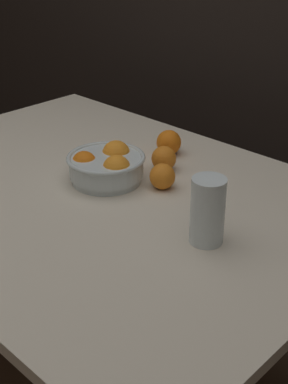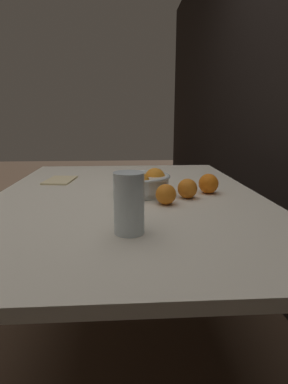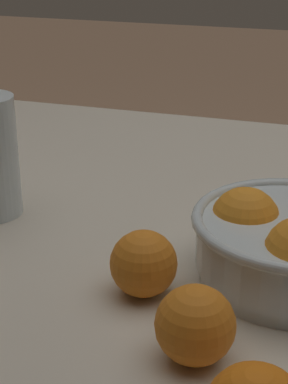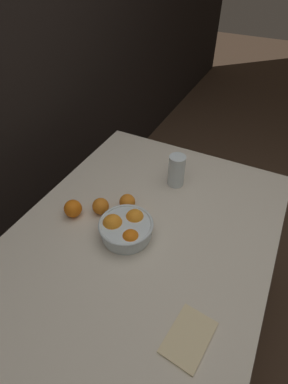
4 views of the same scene
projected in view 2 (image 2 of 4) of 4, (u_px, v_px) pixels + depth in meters
The scene contains 8 objects.
ground_plane at pixel (130, 354), 1.31m from camera, with size 12.00×12.00×0.00m, color #4C3828.
dining_table at pixel (128, 211), 1.15m from camera, with size 1.37×1.00×0.73m.
fruit_bowl at pixel (142, 183), 1.13m from camera, with size 0.21×0.21×0.10m.
juice_glass at pixel (130, 206), 0.74m from camera, with size 0.08×0.08×0.16m.
orange_loose_near_bowl at pixel (209, 184), 1.14m from camera, with size 0.08×0.08×0.08m, color orange.
orange_loose_front at pixel (166, 194), 1.00m from camera, with size 0.07×0.07×0.07m, color orange.
orange_loose_aside at pixel (187, 188), 1.08m from camera, with size 0.07×0.07×0.07m, color orange.
napkin at pixel (60, 180), 1.37m from camera, with size 0.18×0.12×0.01m, color beige.
Camera 2 is at (1.10, -0.01, 1.01)m, focal length 28.00 mm.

